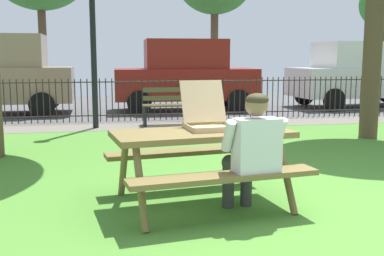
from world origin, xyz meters
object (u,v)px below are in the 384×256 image
(pizza_slice_on_table, at_px, (249,127))
(pizza_box_open, at_px, (208,120))
(adult_at_table, at_px, (252,149))
(picnic_table_foreground, at_px, (202,148))
(park_bench_center, at_px, (179,106))
(parked_car_center, at_px, (185,75))
(parked_car_right, at_px, (364,74))

(pizza_slice_on_table, bearing_deg, pizza_box_open, 171.81)
(adult_at_table, bearing_deg, picnic_table_foreground, 130.03)
(park_bench_center, distance_m, parked_car_center, 2.89)
(adult_at_table, distance_m, parked_car_center, 8.95)
(pizza_box_open, distance_m, pizza_slice_on_table, 0.44)
(pizza_slice_on_table, height_order, parked_car_center, parked_car_center)
(adult_at_table, height_order, parked_car_right, parked_car_right)
(adult_at_table, bearing_deg, parked_car_center, 84.09)
(adult_at_table, relative_size, park_bench_center, 0.74)
(pizza_slice_on_table, distance_m, parked_car_right, 10.42)
(pizza_slice_on_table, relative_size, parked_car_right, 0.06)
(adult_at_table, height_order, park_bench_center, adult_at_table)
(park_bench_center, height_order, parked_car_center, parked_car_center)
(parked_car_right, bearing_deg, adult_at_table, -125.65)
(pizza_slice_on_table, xyz_separation_m, parked_car_center, (0.78, 8.35, 0.23))
(parked_car_center, bearing_deg, pizza_box_open, -98.33)
(picnic_table_foreground, bearing_deg, parked_car_center, 81.23)
(picnic_table_foreground, relative_size, adult_at_table, 1.67)
(pizza_box_open, xyz_separation_m, park_bench_center, (0.59, 5.53, -0.45))
(pizza_box_open, relative_size, parked_car_right, 0.14)
(pizza_slice_on_table, distance_m, adult_at_table, 0.58)
(picnic_table_foreground, distance_m, parked_car_right, 10.82)
(pizza_box_open, distance_m, park_bench_center, 5.58)
(parked_car_right, bearing_deg, parked_car_center, 179.99)
(parked_car_center, distance_m, parked_car_right, 5.46)
(picnic_table_foreground, bearing_deg, adult_at_table, -49.97)
(adult_at_table, xyz_separation_m, parked_car_right, (6.38, 8.89, 0.35))
(pizza_box_open, height_order, pizza_slice_on_table, pizza_box_open)
(picnic_table_foreground, distance_m, pizza_box_open, 0.32)
(park_bench_center, bearing_deg, adult_at_table, -92.74)
(adult_at_table, height_order, parked_car_center, parked_car_center)
(park_bench_center, xyz_separation_m, parked_car_right, (6.08, 2.76, 0.59))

